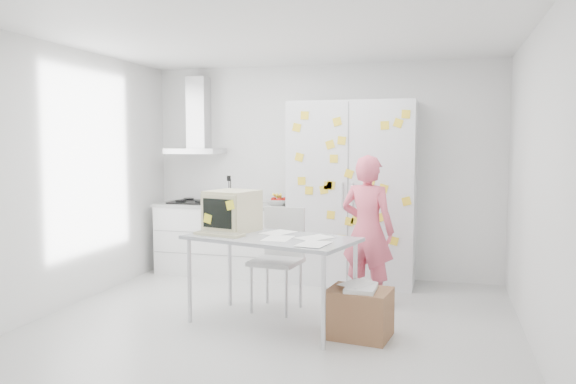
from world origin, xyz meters
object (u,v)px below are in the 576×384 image
(chair, at_px, (279,252))
(cardboard_box, at_px, (359,312))
(person, at_px, (367,230))
(desk, at_px, (245,223))

(chair, relative_size, cardboard_box, 1.77)
(chair, distance_m, cardboard_box, 1.18)
(chair, height_order, cardboard_box, chair)
(person, distance_m, cardboard_box, 1.18)
(person, xyz_separation_m, chair, (-0.85, -0.38, -0.20))
(chair, xyz_separation_m, cardboard_box, (0.92, -0.65, -0.37))
(person, bearing_deg, cardboard_box, 108.16)
(desk, xyz_separation_m, chair, (0.22, 0.42, -0.35))
(person, height_order, cardboard_box, person)
(chair, bearing_deg, desk, -110.39)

